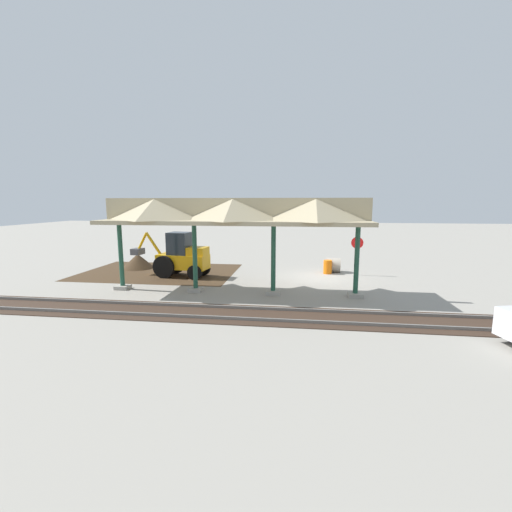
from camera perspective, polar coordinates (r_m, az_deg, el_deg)
ground_plane at (r=21.88m, az=10.35°, el=-3.57°), size 120.00×120.00×0.00m
dirt_work_zone at (r=24.13m, az=-15.78°, el=-2.58°), size 10.17×7.00×0.01m
platform_canopy at (r=17.43m, az=-3.85°, el=7.23°), size 13.55×3.20×4.90m
rail_tracks at (r=14.46m, az=11.87°, el=-10.04°), size 60.00×2.58×0.15m
stop_sign at (r=22.92m, az=16.49°, el=1.35°), size 0.75×0.21×2.49m
backhoe at (r=22.18m, az=-12.42°, el=-0.12°), size 5.22×2.04×2.82m
dirt_mound at (r=26.01m, az=-19.03°, el=-1.92°), size 4.52×4.52×2.09m
concrete_pipe at (r=23.74m, az=12.72°, el=-1.48°), size 1.03×1.03×0.95m
traffic_barrel at (r=23.12m, az=11.86°, el=-1.80°), size 0.56×0.56×0.90m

